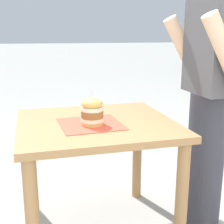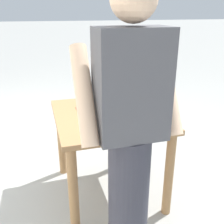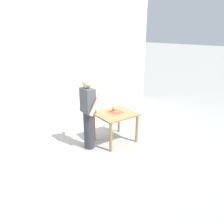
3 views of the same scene
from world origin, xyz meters
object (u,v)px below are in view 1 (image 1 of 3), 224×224
at_px(sandwich, 92,111).
at_px(patio_table, 96,142).
at_px(diner_across_table, 209,95).
at_px(pickle_spear, 89,116).

bearing_deg(sandwich, patio_table, 154.39).
height_order(sandwich, diner_across_table, diner_across_table).
bearing_deg(patio_table, sandwich, -25.61).
bearing_deg(diner_across_table, pickle_spear, -101.29).
distance_m(patio_table, pickle_spear, 0.17).
height_order(patio_table, diner_across_table, diner_across_table).
relative_size(sandwich, pickle_spear, 2.50).
xyz_separation_m(sandwich, pickle_spear, (-0.15, 0.01, -0.07)).
height_order(patio_table, sandwich, sandwich).
distance_m(sandwich, pickle_spear, 0.16).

